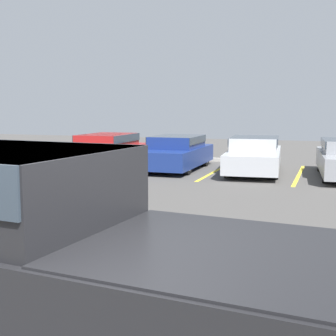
{
  "coord_description": "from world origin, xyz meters",
  "views": [
    {
      "loc": [
        1.94,
        -2.74,
        2.24
      ],
      "look_at": [
        -1.21,
        6.26,
        1.0
      ],
      "focal_mm": 50.0,
      "sensor_mm": 36.0,
      "label": 1
    }
  ],
  "objects_px": {
    "parked_sedan_b": "(177,152)",
    "wheel_stop_curb": "(210,159)",
    "pickup_truck": "(32,256)",
    "parked_sedan_c": "(254,154)",
    "parked_sedan_a": "(107,149)"
  },
  "relations": [
    {
      "from": "pickup_truck",
      "to": "parked_sedan_a",
      "type": "xyz_separation_m",
      "value": [
        -5.6,
        12.61,
        -0.26
      ]
    },
    {
      "from": "pickup_truck",
      "to": "parked_sedan_c",
      "type": "height_order",
      "value": "pickup_truck"
    },
    {
      "from": "parked_sedan_b",
      "to": "parked_sedan_c",
      "type": "bearing_deg",
      "value": 89.87
    },
    {
      "from": "parked_sedan_b",
      "to": "parked_sedan_c",
      "type": "relative_size",
      "value": 0.91
    },
    {
      "from": "parked_sedan_c",
      "to": "wheel_stop_curb",
      "type": "distance_m",
      "value": 3.75
    },
    {
      "from": "wheel_stop_curb",
      "to": "pickup_truck",
      "type": "bearing_deg",
      "value": -81.6
    },
    {
      "from": "pickup_truck",
      "to": "wheel_stop_curb",
      "type": "distance_m",
      "value": 15.78
    },
    {
      "from": "parked_sedan_a",
      "to": "wheel_stop_curb",
      "type": "height_order",
      "value": "parked_sedan_a"
    },
    {
      "from": "parked_sedan_a",
      "to": "parked_sedan_c",
      "type": "bearing_deg",
      "value": 90.05
    },
    {
      "from": "parked_sedan_a",
      "to": "wheel_stop_curb",
      "type": "relative_size",
      "value": 2.6
    },
    {
      "from": "parked_sedan_a",
      "to": "parked_sedan_b",
      "type": "xyz_separation_m",
      "value": [
        2.79,
        0.04,
        -0.02
      ]
    },
    {
      "from": "parked_sedan_b",
      "to": "wheel_stop_curb",
      "type": "distance_m",
      "value": 3.03
    },
    {
      "from": "parked_sedan_b",
      "to": "wheel_stop_curb",
      "type": "xyz_separation_m",
      "value": [
        0.51,
        2.93,
        -0.58
      ]
    },
    {
      "from": "wheel_stop_curb",
      "to": "parked_sedan_a",
      "type": "bearing_deg",
      "value": -137.93
    },
    {
      "from": "parked_sedan_b",
      "to": "parked_sedan_c",
      "type": "height_order",
      "value": "parked_sedan_c"
    }
  ]
}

